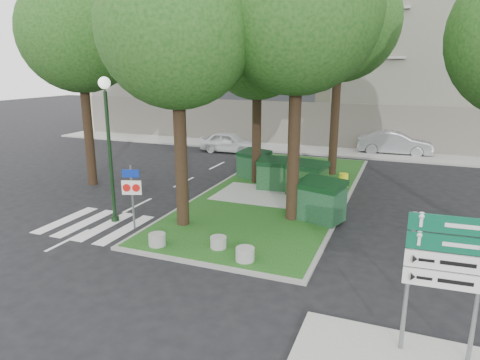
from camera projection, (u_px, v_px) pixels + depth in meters
The scene contains 23 objects.
ground at pixel (187, 262), 12.74m from camera, with size 120.00×120.00×0.00m, color black.
median_island at pixel (279, 191), 19.74m from camera, with size 6.00×16.00×0.12m, color #184614.
median_kerb at pixel (279, 191), 19.74m from camera, with size 6.30×16.30×0.10m, color gray.
building_sidewalk at pixel (316, 150), 29.35m from camera, with size 42.00×3.00×0.12m, color #999993.
zebra_crossing at pixel (115, 228), 15.42m from camera, with size 5.00×3.00×0.01m, color silver.
apartment_building at pixel (340, 36), 34.05m from camera, with size 41.00×12.00×16.00m, color beige.
tree_median_near_left at pixel (179, 12), 13.66m from camera, with size 5.20×5.20×10.53m.
tree_median_mid at pixel (260, 36), 19.41m from camera, with size 4.80×4.80×9.99m.
tree_median_far at pixel (343, 9), 20.63m from camera, with size 5.80×5.80×11.93m.
tree_street_left at pixel (81, 20), 19.21m from camera, with size 5.40×5.40×11.00m.
dumpster_a at pixel (254, 164), 21.77m from camera, with size 1.82×1.54×1.44m.
dumpster_b at pixel (275, 174), 19.81m from camera, with size 1.67×1.24×1.47m.
dumpster_c at pixel (307, 179), 18.84m from camera, with size 1.86×1.50×1.52m.
dumpster_d at pixel (320, 200), 15.73m from camera, with size 1.94×1.61×1.55m.
bollard_left at pixel (157, 240), 13.58m from camera, with size 0.54×0.54×0.39m, color gray.
bollard_right at pixel (245, 254), 12.52m from camera, with size 0.56×0.56×0.40m, color gray.
bollard_mid at pixel (218, 242), 13.40m from camera, with size 0.51×0.51×0.37m, color gray.
litter_bin at pixel (343, 181), 19.77m from camera, with size 0.43×0.43×0.75m, color yellow.
street_lamp at pixel (108, 133), 15.26m from camera, with size 0.42×0.42×5.30m.
traffic_sign_pole at pixel (132, 189), 14.99m from camera, with size 0.67×0.25×2.33m.
directional_sign at pixel (445, 265), 7.97m from camera, with size 1.45×0.17×2.91m.
car_white at pixel (230, 142), 28.88m from camera, with size 1.62×4.03×1.37m, color white.
car_silver at pixel (395, 143), 28.13m from camera, with size 1.63×4.69×1.54m, color #999BA1.
Camera 1 is at (5.77, -10.28, 5.63)m, focal length 32.00 mm.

